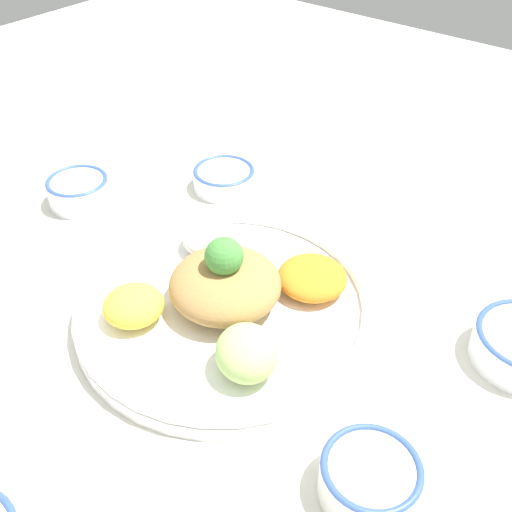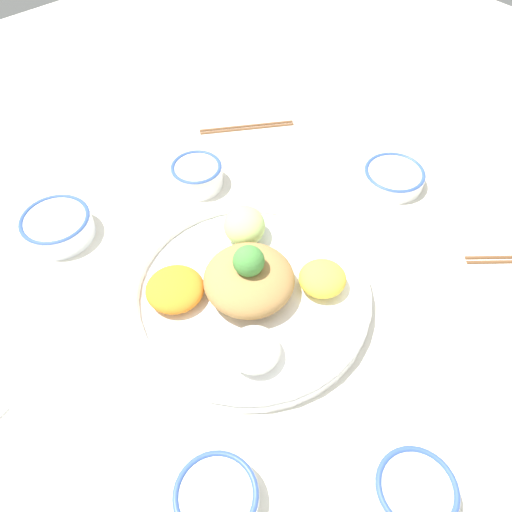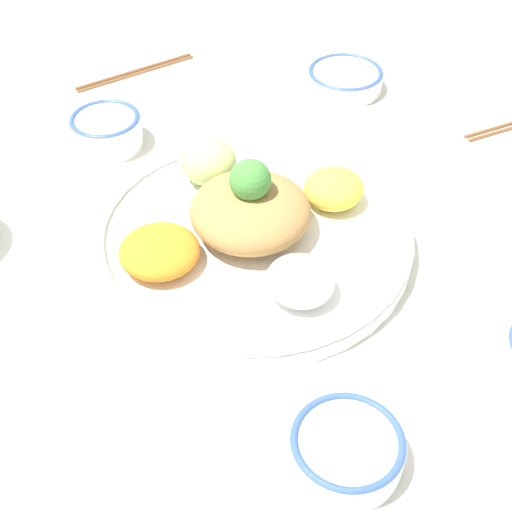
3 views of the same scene
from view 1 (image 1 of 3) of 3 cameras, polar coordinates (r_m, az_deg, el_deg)
name	(u,v)px [view 1 (image 1 of 3)]	position (r m, az deg, el deg)	size (l,w,h in m)	color
ground_plane	(191,321)	(0.77, -6.24, -6.21)	(2.40, 2.40, 0.00)	silver
salad_platter	(227,299)	(0.76, -2.80, -4.14)	(0.38, 0.38, 0.12)	white
rice_bowl_blue	(370,478)	(0.61, 10.77, -20.04)	(0.10, 0.10, 0.05)	white
sauce_bowl_dark	(79,190)	(1.00, -16.54, 6.07)	(0.10, 0.10, 0.04)	white
sauce_bowl_far	(224,177)	(1.00, -3.06, 7.49)	(0.10, 0.10, 0.04)	white
serving_spoon_main	(418,209)	(0.99, 15.20, 4.38)	(0.13, 0.06, 0.01)	white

